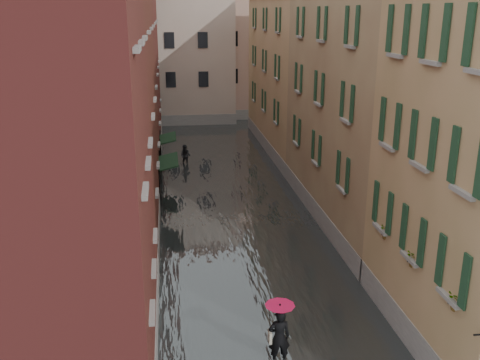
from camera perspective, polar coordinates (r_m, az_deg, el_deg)
ground at (r=19.68m, az=3.36°, el=-14.84°), size 120.00×120.00×0.00m
floodwater at (r=31.26m, az=-1.15°, el=-1.90°), size 10.00×60.00×0.20m
building_left_near at (r=15.29m, az=-21.31°, el=0.99°), size 6.00×8.00×13.00m
building_left_mid at (r=25.90m, az=-15.88°, el=7.40°), size 6.00×14.00×12.50m
building_left_far at (r=40.59m, az=-13.16°, el=12.17°), size 6.00×16.00×14.00m
building_right_mid at (r=27.60m, az=14.53°, el=8.63°), size 6.00×14.00×13.00m
building_right_far at (r=41.85m, az=6.76°, el=10.93°), size 6.00×16.00×11.50m
building_end_cream at (r=54.42m, az=-7.54°, el=13.23°), size 12.00×9.00×13.00m
building_end_pink at (r=57.22m, az=1.75°, el=13.08°), size 10.00×9.00×12.00m
awning_near at (r=30.01m, az=-7.72°, el=1.84°), size 1.09×3.06×2.80m
awning_far at (r=35.58m, az=-7.78°, el=4.32°), size 1.09×2.72×2.80m
window_planters at (r=17.45m, az=18.48°, el=-7.17°), size 0.59×5.58×0.84m
pedestrian_main at (r=17.07m, az=4.21°, el=-15.59°), size 0.93×0.93×2.06m
pedestrian_far at (r=37.86m, az=-5.84°, el=2.59°), size 0.92×0.82×1.56m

